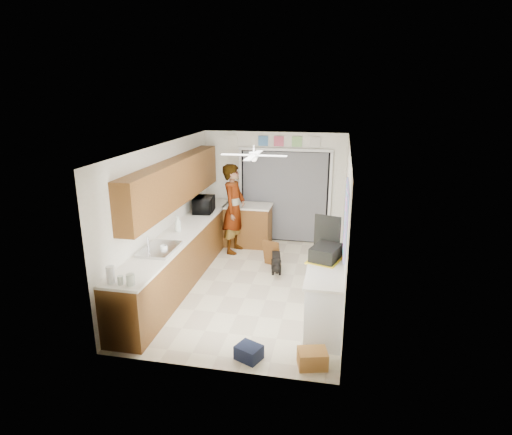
{
  "coord_description": "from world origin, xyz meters",
  "views": [
    {
      "loc": [
        1.46,
        -6.94,
        3.41
      ],
      "look_at": [
        0.0,
        0.4,
        1.15
      ],
      "focal_mm": 30.0,
      "sensor_mm": 36.0,
      "label": 1
    }
  ],
  "objects_px": {
    "cardboard_box": "(312,359)",
    "dog": "(276,262)",
    "microwave": "(204,205)",
    "paper_towel_roll": "(111,275)",
    "suitcase": "(326,253)",
    "navy_crate": "(249,352)",
    "man": "(234,209)",
    "cup": "(164,248)",
    "soap_bottle": "(178,223)"
  },
  "relations": [
    {
      "from": "paper_towel_roll",
      "to": "cardboard_box",
      "type": "height_order",
      "value": "paper_towel_roll"
    },
    {
      "from": "cardboard_box",
      "to": "suitcase",
      "type": "bearing_deg",
      "value": 87.01
    },
    {
      "from": "navy_crate",
      "to": "cup",
      "type": "bearing_deg",
      "value": 143.95
    },
    {
      "from": "soap_bottle",
      "to": "cup",
      "type": "height_order",
      "value": "soap_bottle"
    },
    {
      "from": "soap_bottle",
      "to": "man",
      "type": "height_order",
      "value": "man"
    },
    {
      "from": "microwave",
      "to": "cardboard_box",
      "type": "height_order",
      "value": "microwave"
    },
    {
      "from": "soap_bottle",
      "to": "navy_crate",
      "type": "bearing_deg",
      "value": -50.7
    },
    {
      "from": "suitcase",
      "to": "cardboard_box",
      "type": "distance_m",
      "value": 1.63
    },
    {
      "from": "soap_bottle",
      "to": "navy_crate",
      "type": "xyz_separation_m",
      "value": [
        1.76,
        -2.15,
        -1.0
      ]
    },
    {
      "from": "soap_bottle",
      "to": "cardboard_box",
      "type": "distance_m",
      "value": 3.51
    },
    {
      "from": "paper_towel_roll",
      "to": "man",
      "type": "relative_size",
      "value": 0.12
    },
    {
      "from": "navy_crate",
      "to": "dog",
      "type": "relative_size",
      "value": 0.59
    },
    {
      "from": "cardboard_box",
      "to": "man",
      "type": "distance_m",
      "value": 4.31
    },
    {
      "from": "suitcase",
      "to": "navy_crate",
      "type": "bearing_deg",
      "value": -105.77
    },
    {
      "from": "cup",
      "to": "microwave",
      "type": "bearing_deg",
      "value": 91.69
    },
    {
      "from": "suitcase",
      "to": "navy_crate",
      "type": "xyz_separation_m",
      "value": [
        -0.9,
        -1.34,
        -0.95
      ]
    },
    {
      "from": "cardboard_box",
      "to": "dog",
      "type": "xyz_separation_m",
      "value": [
        -0.9,
        2.82,
        0.09
      ]
    },
    {
      "from": "microwave",
      "to": "dog",
      "type": "bearing_deg",
      "value": -118.72
    },
    {
      "from": "microwave",
      "to": "man",
      "type": "bearing_deg",
      "value": -70.78
    },
    {
      "from": "microwave",
      "to": "cardboard_box",
      "type": "xyz_separation_m",
      "value": [
        2.53,
        -3.47,
        -0.98
      ]
    },
    {
      "from": "man",
      "to": "suitcase",
      "type": "bearing_deg",
      "value": -133.49
    },
    {
      "from": "paper_towel_roll",
      "to": "man",
      "type": "xyz_separation_m",
      "value": [
        0.72,
        3.79,
        -0.1
      ]
    },
    {
      "from": "suitcase",
      "to": "dog",
      "type": "distance_m",
      "value": 1.96
    },
    {
      "from": "navy_crate",
      "to": "man",
      "type": "bearing_deg",
      "value": 106.77
    },
    {
      "from": "cardboard_box",
      "to": "navy_crate",
      "type": "xyz_separation_m",
      "value": [
        -0.83,
        0.0,
        -0.02
      ]
    },
    {
      "from": "paper_towel_roll",
      "to": "microwave",
      "type": "bearing_deg",
      "value": 87.53
    },
    {
      "from": "suitcase",
      "to": "dog",
      "type": "xyz_separation_m",
      "value": [
        -0.97,
        1.48,
        -0.84
      ]
    },
    {
      "from": "man",
      "to": "cardboard_box",
      "type": "bearing_deg",
      "value": -146.0
    },
    {
      "from": "cardboard_box",
      "to": "navy_crate",
      "type": "bearing_deg",
      "value": 180.0
    },
    {
      "from": "suitcase",
      "to": "cardboard_box",
      "type": "relative_size",
      "value": 1.35
    },
    {
      "from": "man",
      "to": "cup",
      "type": "bearing_deg",
      "value": 175.32
    },
    {
      "from": "cup",
      "to": "man",
      "type": "bearing_deg",
      "value": 78.9
    },
    {
      "from": "paper_towel_roll",
      "to": "navy_crate",
      "type": "xyz_separation_m",
      "value": [
        1.85,
        0.04,
        -0.96
      ]
    },
    {
      "from": "microwave",
      "to": "cardboard_box",
      "type": "relative_size",
      "value": 1.55
    },
    {
      "from": "paper_towel_roll",
      "to": "dog",
      "type": "xyz_separation_m",
      "value": [
        1.78,
        2.86,
        -0.85
      ]
    },
    {
      "from": "soap_bottle",
      "to": "suitcase",
      "type": "height_order",
      "value": "soap_bottle"
    },
    {
      "from": "soap_bottle",
      "to": "paper_towel_roll",
      "type": "relative_size",
      "value": 1.29
    },
    {
      "from": "suitcase",
      "to": "cup",
      "type": "bearing_deg",
      "value": -158.5
    },
    {
      "from": "microwave",
      "to": "soap_bottle",
      "type": "bearing_deg",
      "value": 170.2
    },
    {
      "from": "soap_bottle",
      "to": "dog",
      "type": "relative_size",
      "value": 0.58
    },
    {
      "from": "navy_crate",
      "to": "man",
      "type": "relative_size",
      "value": 0.16
    },
    {
      "from": "soap_bottle",
      "to": "paper_towel_roll",
      "type": "height_order",
      "value": "soap_bottle"
    },
    {
      "from": "dog",
      "to": "soap_bottle",
      "type": "bearing_deg",
      "value": -169.18
    },
    {
      "from": "cup",
      "to": "navy_crate",
      "type": "xyz_separation_m",
      "value": [
        1.63,
        -1.19,
        -0.89
      ]
    },
    {
      "from": "paper_towel_roll",
      "to": "cardboard_box",
      "type": "relative_size",
      "value": 0.65
    },
    {
      "from": "navy_crate",
      "to": "man",
      "type": "xyz_separation_m",
      "value": [
        -1.13,
        3.75,
        0.87
      ]
    },
    {
      "from": "soap_bottle",
      "to": "dog",
      "type": "bearing_deg",
      "value": 21.49
    },
    {
      "from": "microwave",
      "to": "suitcase",
      "type": "bearing_deg",
      "value": -136.39
    },
    {
      "from": "microwave",
      "to": "dog",
      "type": "distance_m",
      "value": 1.97
    },
    {
      "from": "cardboard_box",
      "to": "microwave",
      "type": "bearing_deg",
      "value": 126.1
    }
  ]
}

